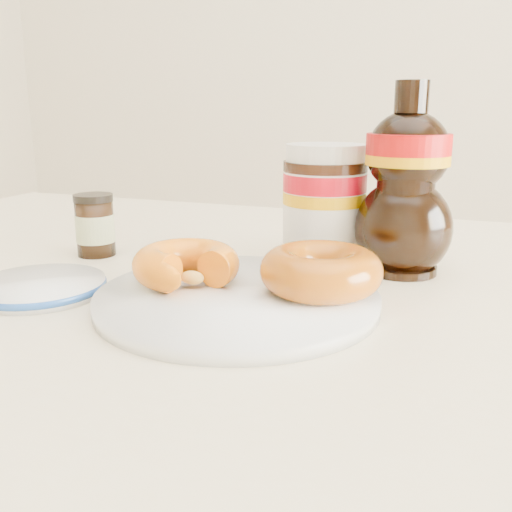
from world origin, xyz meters
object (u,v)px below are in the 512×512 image
(syrup_bottle, at_px, (406,180))
(blue_rim_saucer, at_px, (39,286))
(plate, at_px, (237,298))
(donut_bitten, at_px, (186,264))
(dark_jar, at_px, (95,226))
(nutella_jar, at_px, (324,199))
(dining_table, at_px, (275,365))
(donut_whole, at_px, (321,270))

(syrup_bottle, relative_size, blue_rim_saucer, 1.58)
(plate, bearing_deg, donut_bitten, 168.95)
(plate, distance_m, donut_bitten, 0.06)
(syrup_bottle, xyz_separation_m, blue_rim_saucer, (-0.32, -0.20, -0.10))
(syrup_bottle, bearing_deg, dark_jar, -171.15)
(donut_bitten, distance_m, nutella_jar, 0.20)
(dark_jar, xyz_separation_m, blue_rim_saucer, (0.04, -0.15, -0.03))
(dining_table, distance_m, nutella_jar, 0.20)
(donut_bitten, xyz_separation_m, nutella_jar, (0.09, 0.17, 0.04))
(dark_jar, bearing_deg, blue_rim_saucer, -75.62)
(plate, bearing_deg, blue_rim_saucer, -169.59)
(donut_bitten, relative_size, dark_jar, 1.37)
(dining_table, xyz_separation_m, nutella_jar, (0.02, 0.13, 0.16))
(donut_bitten, xyz_separation_m, dark_jar, (-0.18, 0.10, 0.01))
(donut_bitten, bearing_deg, blue_rim_saucer, -152.25)
(donut_bitten, height_order, nutella_jar, nutella_jar)
(nutella_jar, bearing_deg, dining_table, -97.18)
(syrup_bottle, bearing_deg, donut_bitten, -140.18)
(blue_rim_saucer, bearing_deg, dark_jar, 104.38)
(donut_whole, xyz_separation_m, dark_jar, (-0.30, 0.08, 0.00))
(dining_table, bearing_deg, plate, -107.56)
(donut_bitten, bearing_deg, nutella_jar, 71.16)
(dining_table, xyz_separation_m, dark_jar, (-0.25, 0.05, 0.12))
(nutella_jar, bearing_deg, dark_jar, -164.09)
(donut_whole, bearing_deg, syrup_bottle, 67.48)
(donut_whole, distance_m, dark_jar, 0.32)
(donut_bitten, xyz_separation_m, donut_whole, (0.13, 0.02, 0.00))
(plate, xyz_separation_m, donut_bitten, (-0.06, 0.01, 0.02))
(dark_jar, height_order, blue_rim_saucer, dark_jar)
(syrup_bottle, height_order, blue_rim_saucer, syrup_bottle)
(blue_rim_saucer, bearing_deg, syrup_bottle, 31.96)
(dining_table, bearing_deg, donut_whole, -27.79)
(donut_bitten, relative_size, syrup_bottle, 0.51)
(plate, distance_m, syrup_bottle, 0.23)
(plate, height_order, dark_jar, dark_jar)
(dark_jar, distance_m, blue_rim_saucer, 0.15)
(plate, relative_size, blue_rim_saucer, 2.01)
(dining_table, height_order, donut_whole, donut_whole)
(donut_whole, relative_size, dark_jar, 1.50)
(dining_table, distance_m, syrup_bottle, 0.24)
(dining_table, xyz_separation_m, donut_whole, (0.05, -0.03, 0.12))
(dining_table, distance_m, donut_bitten, 0.14)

